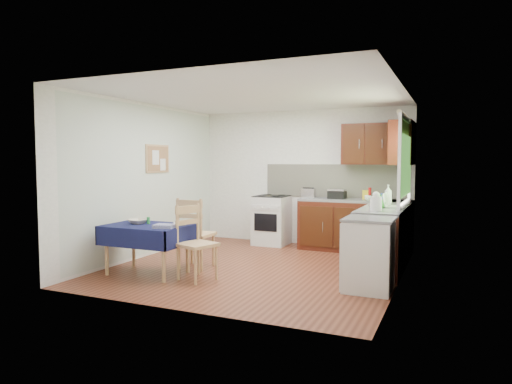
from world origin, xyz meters
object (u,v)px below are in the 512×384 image
at_px(dining_table, 147,232).
at_px(toaster, 308,193).
at_px(sandwich_press, 337,194).
at_px(chair_near, 195,240).
at_px(chair_far, 194,231).
at_px(kettle, 376,202).
at_px(dish_rack, 386,206).

bearing_deg(dining_table, toaster, 80.35).
xyz_separation_m(dining_table, sandwich_press, (1.97, 2.79, 0.40)).
relative_size(dining_table, chair_near, 1.15).
xyz_separation_m(chair_far, kettle, (2.49, 0.53, 0.47)).
xyz_separation_m(sandwich_press, kettle, (0.94, -1.71, 0.03)).
bearing_deg(dining_table, kettle, 38.88).
distance_m(sandwich_press, kettle, 1.95).
relative_size(toaster, dish_rack, 0.56).
relative_size(chair_far, sandwich_press, 3.56).
height_order(chair_far, chair_near, chair_far).
xyz_separation_m(chair_far, chair_near, (0.32, -0.53, -0.02)).
bearing_deg(kettle, chair_near, -153.97).
distance_m(chair_far, sandwich_press, 2.76).
xyz_separation_m(chair_near, sandwich_press, (1.23, 2.77, 0.46)).
distance_m(chair_near, kettle, 2.46).
height_order(dish_rack, kettle, kettle).
bearing_deg(sandwich_press, kettle, -42.58).
xyz_separation_m(toaster, dish_rack, (1.51, -1.11, -0.06)).
bearing_deg(sandwich_press, toaster, -155.59).
height_order(dining_table, kettle, kettle).
distance_m(dining_table, chair_near, 0.75).
bearing_deg(dish_rack, kettle, -73.77).
bearing_deg(sandwich_press, chair_far, -106.12).
relative_size(chair_near, kettle, 3.83).
distance_m(dining_table, toaster, 3.13).
xyz_separation_m(chair_far, dish_rack, (2.55, 1.08, 0.38)).
xyz_separation_m(chair_far, sandwich_press, (1.55, 2.24, 0.44)).
bearing_deg(chair_far, dish_rack, -159.10).
bearing_deg(dining_table, chair_far, 70.97).
distance_m(chair_far, chair_near, 0.62).
relative_size(chair_far, chair_near, 1.04).
height_order(chair_far, dish_rack, dish_rack).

